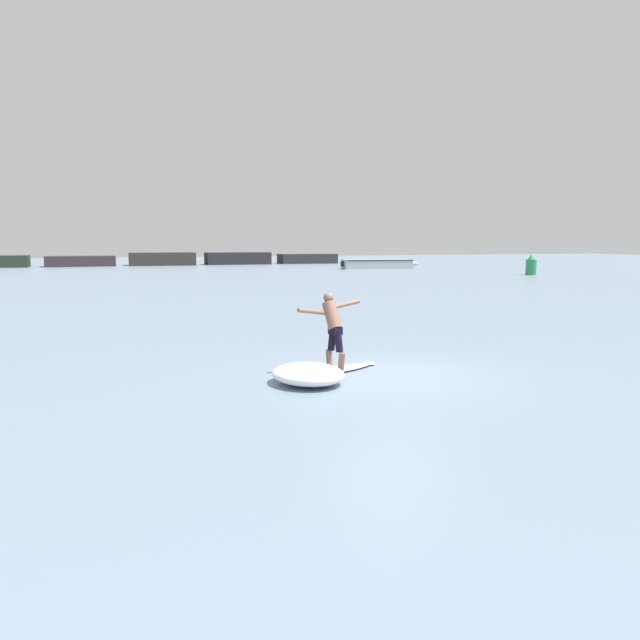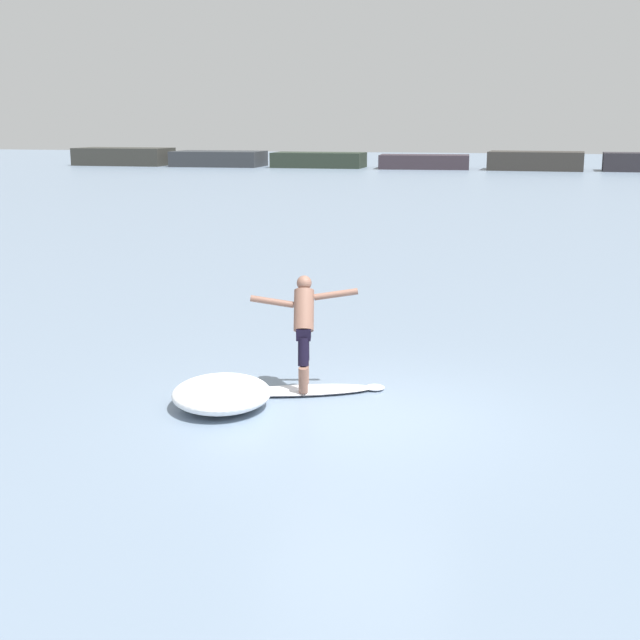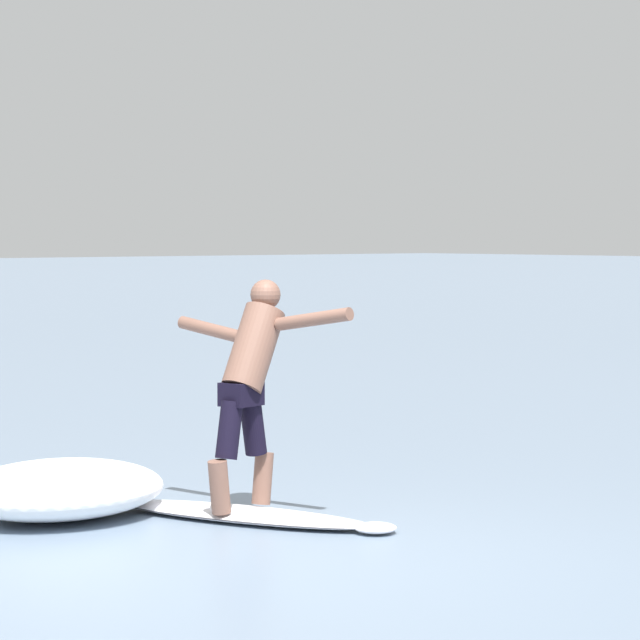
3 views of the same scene
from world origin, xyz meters
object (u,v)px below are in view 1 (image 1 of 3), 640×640
(surfboard, at_px, (337,369))
(channel_marker_buoy, at_px, (531,266))
(surfer, at_px, (333,324))
(fishing_boat_near_jetty, at_px, (379,264))

(surfboard, distance_m, channel_marker_buoy, 41.27)
(surfboard, bearing_deg, surfer, 122.45)
(fishing_boat_near_jetty, bearing_deg, channel_marker_buoy, -66.29)
(surfboard, relative_size, surfer, 1.38)
(surfer, xyz_separation_m, channel_marker_buoy, (28.84, 29.48, -0.24))
(surfboard, distance_m, surfer, 0.95)
(fishing_boat_near_jetty, bearing_deg, surfboard, -116.73)
(fishing_boat_near_jetty, height_order, channel_marker_buoy, channel_marker_buoy)
(surfboard, height_order, surfer, surfer)
(channel_marker_buoy, bearing_deg, fishing_boat_near_jetty, 113.71)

